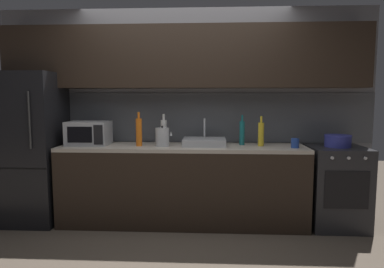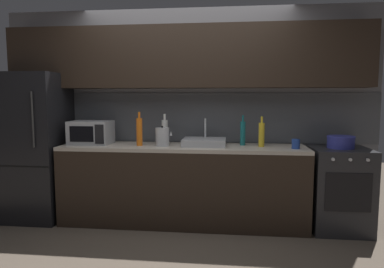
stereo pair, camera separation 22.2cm
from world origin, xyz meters
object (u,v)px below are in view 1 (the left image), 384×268
object	(u,v)px
wine_bottle_teal	(242,133)
cooking_pot	(338,141)
kettle	(162,137)
mug_blue	(295,143)
wine_bottle_orange	(139,132)
oven_range	(336,187)
wine_bottle_white	(164,131)
refrigerator	(31,148)
wine_bottle_yellow	(261,134)
microwave	(89,133)

from	to	relation	value
wine_bottle_teal	cooking_pot	world-z (taller)	wine_bottle_teal
kettle	mug_blue	bearing A→B (deg)	-2.21
kettle	wine_bottle_orange	size ratio (longest dim) A/B	0.60
oven_range	wine_bottle_teal	xyz separation A→B (m)	(-1.04, 0.11, 0.59)
wine_bottle_orange	wine_bottle_white	world-z (taller)	wine_bottle_orange
refrigerator	wine_bottle_white	size ratio (longest dim) A/B	4.91
oven_range	wine_bottle_orange	world-z (taller)	wine_bottle_orange
refrigerator	wine_bottle_teal	bearing A→B (deg)	2.48
wine_bottle_teal	kettle	bearing A→B (deg)	-170.17
wine_bottle_teal	mug_blue	distance (m)	0.60
refrigerator	wine_bottle_yellow	size ratio (longest dim) A/B	5.15
oven_range	wine_bottle_white	xyz separation A→B (m)	(-1.95, 0.14, 0.60)
wine_bottle_yellow	mug_blue	xyz separation A→B (m)	(0.35, -0.12, -0.09)
mug_blue	cooking_pot	xyz separation A→B (m)	(0.49, 0.11, 0.01)
wine_bottle_white	cooking_pot	bearing A→B (deg)	-4.00
kettle	mug_blue	world-z (taller)	kettle
refrigerator	microwave	size ratio (longest dim) A/B	3.74
wine_bottle_orange	mug_blue	xyz separation A→B (m)	(1.71, -0.05, -0.11)
wine_bottle_teal	wine_bottle_white	world-z (taller)	wine_bottle_white
refrigerator	wine_bottle_yellow	xyz separation A→B (m)	(2.64, 0.02, 0.18)
refrigerator	kettle	xyz separation A→B (m)	(1.54, -0.05, 0.14)
wine_bottle_teal	wine_bottle_orange	bearing A→B (deg)	-172.19
kettle	wine_bottle_orange	bearing A→B (deg)	-179.20
cooking_pot	wine_bottle_orange	bearing A→B (deg)	-178.60
microwave	cooking_pot	xyz separation A→B (m)	(2.80, -0.02, -0.07)
microwave	wine_bottle_teal	size ratio (longest dim) A/B	1.34
wine_bottle_yellow	wine_bottle_white	xyz separation A→B (m)	(-1.11, 0.12, 0.01)
kettle	wine_bottle_yellow	xyz separation A→B (m)	(1.10, 0.07, 0.04)
mug_blue	cooking_pot	bearing A→B (deg)	12.21
cooking_pot	wine_bottle_yellow	bearing A→B (deg)	178.74
wine_bottle_teal	wine_bottle_orange	size ratio (longest dim) A/B	0.90
wine_bottle_orange	cooking_pot	distance (m)	2.20
wine_bottle_yellow	wine_bottle_orange	world-z (taller)	wine_bottle_orange
refrigerator	wine_bottle_yellow	distance (m)	2.65
refrigerator	oven_range	distance (m)	3.50
refrigerator	wine_bottle_orange	world-z (taller)	refrigerator
wine_bottle_white	cooking_pot	world-z (taller)	wine_bottle_white
oven_range	wine_bottle_yellow	xyz separation A→B (m)	(-0.84, 0.02, 0.59)
oven_range	kettle	distance (m)	2.02
wine_bottle_teal	wine_bottle_orange	world-z (taller)	wine_bottle_orange
kettle	wine_bottle_yellow	bearing A→B (deg)	3.55
wine_bottle_teal	wine_bottle_white	bearing A→B (deg)	178.07
wine_bottle_white	wine_bottle_teal	bearing A→B (deg)	-1.93
refrigerator	wine_bottle_teal	size ratio (longest dim) A/B	5.03
wine_bottle_yellow	cooking_pot	bearing A→B (deg)	-1.26
refrigerator	cooking_pot	bearing A→B (deg)	0.00
oven_range	mug_blue	distance (m)	0.71
microwave	wine_bottle_white	size ratio (longest dim) A/B	1.31
refrigerator	mug_blue	bearing A→B (deg)	-2.03
microwave	wine_bottle_white	world-z (taller)	wine_bottle_white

